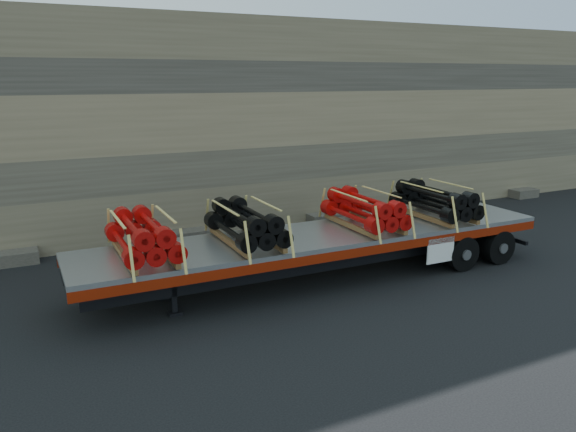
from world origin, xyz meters
name	(u,v)px	position (x,y,z in m)	size (l,w,h in m)	color
ground	(348,271)	(0.00, 0.00, 0.00)	(120.00, 120.00, 0.00)	black
rock_wall	(252,123)	(0.00, 6.50, 3.50)	(44.00, 3.00, 7.00)	#7A6B54
trailer	(322,256)	(-0.95, -0.21, 0.62)	(12.42, 2.39, 1.24)	#ADB0B5
bundle_front	(143,238)	(-5.45, -0.17, 1.69)	(1.25, 2.50, 0.89)	#B80B09
bundle_midfront	(246,225)	(-3.03, -0.19, 1.69)	(1.25, 2.50, 0.89)	black
bundle_midrear	(364,211)	(0.30, -0.22, 1.68)	(1.23, 2.47, 0.87)	#B80B09
bundle_rear	(435,202)	(2.64, -0.25, 1.69)	(1.26, 2.52, 0.89)	black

